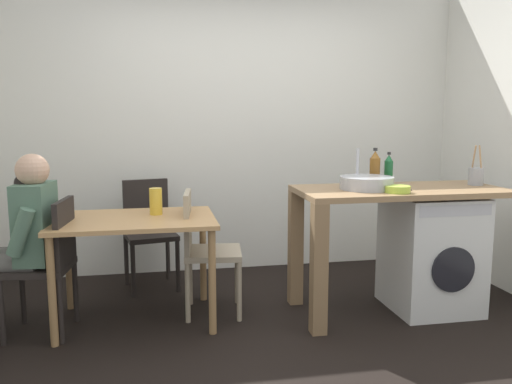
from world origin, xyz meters
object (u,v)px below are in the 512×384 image
at_px(chair_person_seat, 50,259).
at_px(chair_opposite, 203,245).
at_px(bottle_squat_brown, 389,169).
at_px(dining_table, 135,232).
at_px(bottle_tall_green, 375,168).
at_px(vase, 156,201).
at_px(chair_spare_by_wall, 149,227).
at_px(mixing_bowl, 398,189).
at_px(washing_machine, 431,252).
at_px(seated_person, 23,235).
at_px(utensil_crock, 476,176).

distance_m(chair_person_seat, chair_opposite, 1.04).
bearing_deg(bottle_squat_brown, chair_opposite, -178.36).
bearing_deg(chair_person_seat, bottle_squat_brown, -78.27).
relative_size(dining_table, bottle_tall_green, 3.98).
height_order(bottle_squat_brown, vase, bottle_squat_brown).
height_order(chair_spare_by_wall, mixing_bowl, mixing_bowl).
bearing_deg(chair_person_seat, mixing_bowl, -89.49).
xyz_separation_m(chair_person_seat, chair_opposite, (1.02, 0.17, 0.00)).
bearing_deg(washing_machine, seated_person, 178.39).
height_order(chair_opposite, bottle_tall_green, bottle_tall_green).
xyz_separation_m(bottle_tall_green, bottle_squat_brown, (0.12, 0.02, -0.02)).
xyz_separation_m(dining_table, vase, (0.15, 0.10, 0.19)).
bearing_deg(seated_person, washing_machine, -84.72).
distance_m(bottle_squat_brown, vase, 1.78).
bearing_deg(utensil_crock, bottle_squat_brown, 160.19).
bearing_deg(vase, seated_person, -167.51).
relative_size(chair_spare_by_wall, mixing_bowl, 5.22).
bearing_deg(bottle_squat_brown, vase, 179.99).
height_order(chair_opposite, mixing_bowl, mixing_bowl).
xyz_separation_m(chair_person_seat, mixing_bowl, (2.31, -0.26, 0.44)).
xyz_separation_m(chair_opposite, vase, (-0.33, 0.04, 0.33)).
bearing_deg(chair_spare_by_wall, bottle_tall_green, 146.39).
bearing_deg(chair_person_seat, utensil_crock, -83.27).
relative_size(chair_person_seat, chair_spare_by_wall, 1.00).
height_order(seated_person, bottle_tall_green, seated_person).
bearing_deg(seated_person, utensil_crock, -83.61).
height_order(chair_person_seat, utensil_crock, utensil_crock).
relative_size(washing_machine, bottle_tall_green, 3.11).
distance_m(seated_person, bottle_tall_green, 2.53).
height_order(seated_person, utensil_crock, utensil_crock).
bearing_deg(bottle_squat_brown, seated_person, -175.87).
relative_size(utensil_crock, vase, 1.58).
distance_m(dining_table, utensil_crock, 2.55).
bearing_deg(bottle_tall_green, chair_opposite, -179.28).
distance_m(chair_person_seat, utensil_crock, 3.10).
bearing_deg(bottle_squat_brown, chair_person_seat, -175.15).
bearing_deg(chair_spare_by_wall, chair_person_seat, 43.02).
bearing_deg(vase, chair_person_seat, -163.29).
bearing_deg(bottle_tall_green, dining_table, -177.60).
bearing_deg(seated_person, vase, -70.62).
bearing_deg(dining_table, utensil_crock, -2.67).
xyz_separation_m(mixing_bowl, vase, (-1.62, 0.47, -0.11)).
bearing_deg(seated_person, chair_person_seat, -90.00).
height_order(mixing_bowl, vase, mixing_bowl).
xyz_separation_m(chair_opposite, seated_person, (-1.18, -0.15, 0.16)).
relative_size(chair_opposite, bottle_squat_brown, 3.73).
distance_m(chair_spare_by_wall, mixing_bowl, 2.08).
xyz_separation_m(chair_person_seat, bottle_tall_green, (2.34, 0.18, 0.54)).
bearing_deg(mixing_bowl, chair_person_seat, 173.62).
bearing_deg(chair_person_seat, chair_opposite, -73.81).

